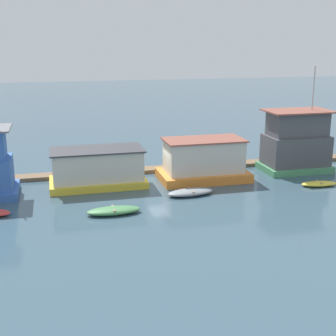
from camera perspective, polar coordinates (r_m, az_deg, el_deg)
name	(u,v)px	position (r m, az deg, el deg)	size (l,w,h in m)	color
ground_plane	(165,182)	(37.83, -0.37, -1.66)	(200.00, 200.00, 0.00)	#385160
dock_walkway	(156,169)	(40.86, -1.45, -0.15)	(42.40, 1.46, 0.30)	brown
houseboat_yellow	(98,168)	(36.80, -8.59, -0.01)	(7.41, 3.84, 2.95)	gold
houseboat_orange	(203,161)	(38.13, 4.34, 0.86)	(7.18, 4.17, 3.38)	orange
houseboat_green	(296,143)	(42.00, 15.34, 2.93)	(5.79, 3.69, 8.97)	#4C9360
dinghy_green	(114,211)	(31.01, -6.64, -5.18)	(3.56, 1.37, 0.47)	#47844C
dinghy_grey	(191,192)	(34.50, 2.77, -2.96)	(3.64, 1.73, 0.47)	gray
dinghy_yellow	(319,184)	(38.49, 17.95, -1.84)	(2.97, 1.33, 0.37)	yellow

